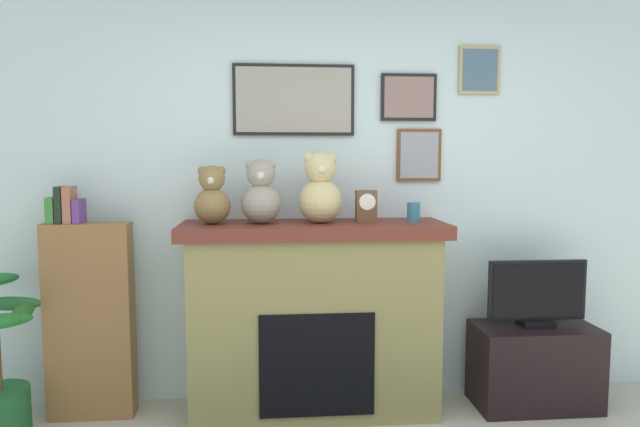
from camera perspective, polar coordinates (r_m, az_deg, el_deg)
The scene contains 10 objects.
back_wall at distance 3.73m, azimuth 3.33°, elevation 1.63°, with size 5.20×0.15×2.60m.
fireplace at distance 3.52m, azimuth -0.63°, elevation -10.39°, with size 1.59×0.55×1.18m.
bookshelf at distance 3.71m, azimuth -22.22°, elevation -9.53°, with size 0.50×0.16×1.40m.
tv_stand at distance 3.93m, azimuth 20.75°, elevation -14.16°, with size 0.75×0.40×0.52m, color black.
television at distance 3.80m, azimuth 21.00°, elevation -7.60°, with size 0.62×0.14×0.42m.
candle_jar at distance 3.48m, azimuth 9.40°, elevation 0.14°, with size 0.08×0.08×0.12m, color teal.
mantel_clock at distance 3.42m, azimuth 4.66°, elevation 0.72°, with size 0.12×0.09×0.19m.
teddy_bear_grey at distance 3.38m, azimuth -10.80°, elevation 1.57°, with size 0.21×0.21×0.35m.
teddy_bear_brown at distance 3.36m, azimuth -5.96°, elevation 1.90°, with size 0.24×0.24×0.38m.
teddy_bear_cream at distance 3.37m, azimuth 0.03°, elevation 2.26°, with size 0.26×0.26×0.42m.
Camera 1 is at (-0.54, -1.68, 1.56)m, focal length 31.79 mm.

